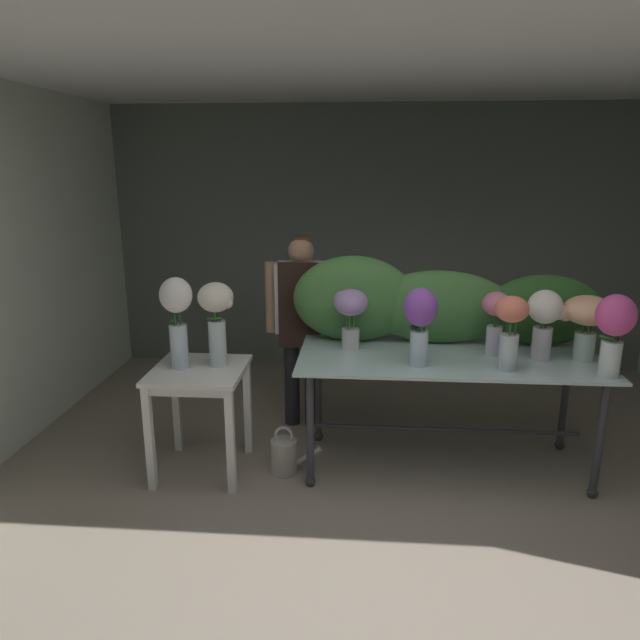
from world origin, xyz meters
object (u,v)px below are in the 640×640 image
(vase_coral_anemones, at_px, (510,327))
(florist, at_px, (301,313))
(vase_cream_lisianthus_tall, at_px, (217,315))
(vase_violet_freesia, at_px, (420,319))
(vase_peach_ranunculus, at_px, (588,317))
(vase_ivory_stock, at_px, (545,318))
(display_table_glass, at_px, (448,374))
(vase_white_roses_tall, at_px, (177,315))
(watering_can, at_px, (285,455))
(side_table_white, at_px, (199,383))
(vase_rosy_snapdragons, at_px, (496,317))
(vase_lilac_hydrangea, at_px, (350,310))
(vase_fuchsia_lilies, at_px, (615,327))

(vase_coral_anemones, bearing_deg, florist, 148.35)
(vase_cream_lisianthus_tall, bearing_deg, vase_violet_freesia, -3.62)
(vase_peach_ranunculus, bearing_deg, vase_ivory_stock, -176.91)
(display_table_glass, bearing_deg, vase_white_roses_tall, -174.37)
(vase_peach_ranunculus, relative_size, vase_white_roses_tall, 0.70)
(watering_can, bearing_deg, side_table_white, -179.87)
(side_table_white, distance_m, vase_white_roses_tall, 0.49)
(vase_rosy_snapdragons, distance_m, vase_cream_lisianthus_tall, 1.85)
(vase_cream_lisianthus_tall, bearing_deg, vase_lilac_hydrangea, 14.81)
(vase_rosy_snapdragons, height_order, vase_white_roses_tall, vase_white_roses_tall)
(vase_lilac_hydrangea, bearing_deg, side_table_white, -163.62)
(vase_white_roses_tall, bearing_deg, vase_rosy_snapdragons, 6.47)
(vase_ivory_stock, distance_m, vase_white_roses_tall, 2.38)
(vase_white_roses_tall, distance_m, vase_cream_lisianthus_tall, 0.25)
(florist, bearing_deg, watering_can, -92.54)
(side_table_white, distance_m, vase_ivory_stock, 2.31)
(display_table_glass, relative_size, vase_violet_freesia, 3.97)
(side_table_white, distance_m, florist, 1.04)
(vase_violet_freesia, bearing_deg, watering_can, 178.51)
(vase_violet_freesia, distance_m, vase_lilac_hydrangea, 0.55)
(florist, bearing_deg, vase_violet_freesia, -43.94)
(display_table_glass, height_order, vase_rosy_snapdragons, vase_rosy_snapdragons)
(display_table_glass, distance_m, florist, 1.25)
(side_table_white, xyz_separation_m, vase_violet_freesia, (1.44, -0.02, 0.48))
(florist, xyz_separation_m, vase_peach_ranunculus, (1.93, -0.61, 0.17))
(side_table_white, height_order, vase_cream_lisianthus_tall, vase_cream_lisianthus_tall)
(vase_ivory_stock, distance_m, vase_coral_anemones, 0.35)
(side_table_white, distance_m, vase_violet_freesia, 1.52)
(vase_coral_anemones, height_order, vase_white_roses_tall, vase_white_roses_tall)
(vase_coral_anemones, bearing_deg, watering_can, 177.27)
(vase_peach_ranunculus, relative_size, vase_ivory_stock, 0.92)
(display_table_glass, xyz_separation_m, vase_fuchsia_lilies, (0.91, -0.30, 0.43))
(display_table_glass, xyz_separation_m, florist, (-1.06, 0.61, 0.24))
(vase_fuchsia_lilies, relative_size, vase_ivory_stock, 1.08)
(vase_violet_freesia, bearing_deg, florist, 136.06)
(vase_ivory_stock, relative_size, vase_lilac_hydrangea, 1.11)
(side_table_white, xyz_separation_m, vase_peach_ranunculus, (2.53, 0.17, 0.47))
(side_table_white, height_order, vase_rosy_snapdragons, vase_rosy_snapdragons)
(vase_violet_freesia, xyz_separation_m, vase_white_roses_tall, (-1.56, 0.02, -0.01))
(vase_fuchsia_lilies, height_order, vase_white_roses_tall, vase_white_roses_tall)
(side_table_white, bearing_deg, vase_ivory_stock, 4.06)
(vase_ivory_stock, distance_m, vase_rosy_snapdragons, 0.30)
(florist, height_order, watering_can, florist)
(vase_ivory_stock, distance_m, watering_can, 1.95)
(florist, relative_size, vase_cream_lisianthus_tall, 2.69)
(vase_ivory_stock, xyz_separation_m, vase_cream_lisianthus_tall, (-2.13, -0.10, 0.00))
(vase_fuchsia_lilies, distance_m, vase_coral_anemones, 0.59)
(vase_ivory_stock, bearing_deg, vase_lilac_hydrangea, 173.99)
(side_table_white, bearing_deg, vase_violet_freesia, -0.85)
(vase_violet_freesia, xyz_separation_m, vase_ivory_stock, (0.82, 0.18, -0.02))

